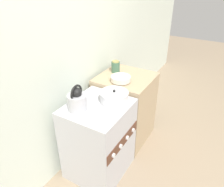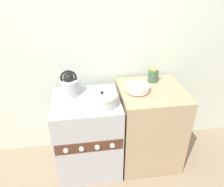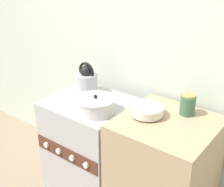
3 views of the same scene
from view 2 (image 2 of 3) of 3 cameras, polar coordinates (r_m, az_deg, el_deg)
The scene contains 8 objects.
ground_plane at distance 2.37m, azimuth -5.24°, elevation -22.77°, with size 12.00×12.00×0.00m, color gray.
wall_back at distance 2.20m, azimuth -8.04°, elevation 13.19°, with size 7.00×0.06×2.50m.
stove at distance 2.25m, azimuth -6.24°, elevation -10.67°, with size 0.62×0.58×0.83m.
counter at distance 2.35m, azimuth 9.56°, elevation -8.32°, with size 0.62×0.61×0.87m.
kettle at distance 2.07m, azimuth -11.04°, elevation 2.15°, with size 0.22×0.18×0.25m.
cooking_pot at distance 1.90m, azimuth -2.62°, elevation -1.51°, with size 0.27×0.27×0.14m.
enamel_bowl at distance 2.04m, azimuth 6.75°, elevation 1.46°, with size 0.22×0.22×0.07m.
storage_jar at distance 2.24m, azimuth 10.67°, elevation 4.70°, with size 0.10×0.10×0.14m.
Camera 2 is at (-0.01, -1.43, 1.88)m, focal length 35.00 mm.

